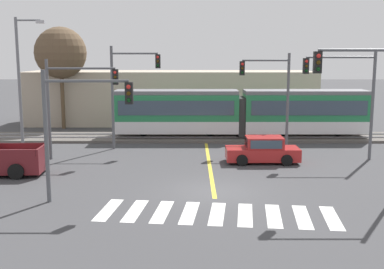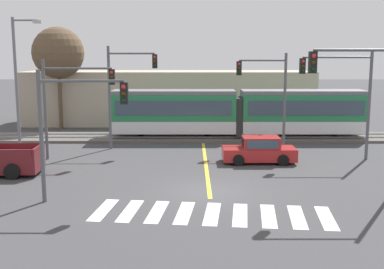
{
  "view_description": "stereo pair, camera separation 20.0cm",
  "coord_description": "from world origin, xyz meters",
  "px_view_note": "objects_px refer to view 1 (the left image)",
  "views": [
    {
      "loc": [
        -0.99,
        -21.24,
        6.21
      ],
      "look_at": [
        -0.91,
        6.34,
        1.6
      ],
      "focal_mm": 45.0,
      "sensor_mm": 36.0,
      "label": 1
    },
    {
      "loc": [
        -0.79,
        -21.24,
        6.21
      ],
      "look_at": [
        -0.91,
        6.34,
        1.6
      ],
      "focal_mm": 45.0,
      "sensor_mm": 36.0,
      "label": 2
    }
  ],
  "objects_px": {
    "traffic_light_mid_left": "(71,94)",
    "traffic_light_near_right": "(370,96)",
    "street_lamp_west": "(20,75)",
    "traffic_light_far_left": "(126,83)",
    "bare_tree_far_west": "(59,53)",
    "sedan_crossing": "(261,151)",
    "traffic_light_near_left": "(75,116)",
    "traffic_light_mid_right": "(348,87)",
    "light_rail_tram": "(239,111)",
    "traffic_light_far_right": "(271,87)"
  },
  "relations": [
    {
      "from": "traffic_light_mid_left",
      "to": "traffic_light_near_right",
      "type": "xyz_separation_m",
      "value": [
        14.53,
        -8.1,
        0.55
      ]
    },
    {
      "from": "traffic_light_mid_left",
      "to": "street_lamp_west",
      "type": "relative_size",
      "value": 0.69
    },
    {
      "from": "traffic_light_far_left",
      "to": "bare_tree_far_west",
      "type": "height_order",
      "value": "bare_tree_far_west"
    },
    {
      "from": "traffic_light_near_right",
      "to": "street_lamp_west",
      "type": "bearing_deg",
      "value": 147.67
    },
    {
      "from": "sedan_crossing",
      "to": "bare_tree_far_west",
      "type": "xyz_separation_m",
      "value": [
        -14.97,
        12.97,
        5.61
      ]
    },
    {
      "from": "sedan_crossing",
      "to": "traffic_light_mid_left",
      "type": "relative_size",
      "value": 0.71
    },
    {
      "from": "traffic_light_far_left",
      "to": "traffic_light_near_right",
      "type": "relative_size",
      "value": 0.99
    },
    {
      "from": "traffic_light_far_left",
      "to": "street_lamp_west",
      "type": "xyz_separation_m",
      "value": [
        -7.08,
        0.6,
        0.48
      ]
    },
    {
      "from": "traffic_light_near_left",
      "to": "traffic_light_near_right",
      "type": "xyz_separation_m",
      "value": [
        12.3,
        0.34,
        0.76
      ]
    },
    {
      "from": "sedan_crossing",
      "to": "traffic_light_mid_left",
      "type": "height_order",
      "value": "traffic_light_mid_left"
    },
    {
      "from": "traffic_light_mid_right",
      "to": "bare_tree_far_west",
      "type": "xyz_separation_m",
      "value": [
        -20.08,
        12.17,
        2.01
      ]
    },
    {
      "from": "light_rail_tram",
      "to": "traffic_light_near_left",
      "type": "distance_m",
      "value": 17.77
    },
    {
      "from": "traffic_light_far_left",
      "to": "traffic_light_mid_right",
      "type": "height_order",
      "value": "traffic_light_far_left"
    },
    {
      "from": "traffic_light_near_left",
      "to": "bare_tree_far_west",
      "type": "distance_m",
      "value": 21.58
    },
    {
      "from": "traffic_light_mid_right",
      "to": "traffic_light_far_right",
      "type": "height_order",
      "value": "traffic_light_mid_right"
    },
    {
      "from": "traffic_light_near_left",
      "to": "bare_tree_far_west",
      "type": "height_order",
      "value": "bare_tree_far_west"
    },
    {
      "from": "light_rail_tram",
      "to": "traffic_light_far_right",
      "type": "distance_m",
      "value": 4.93
    },
    {
      "from": "traffic_light_near_left",
      "to": "traffic_light_far_right",
      "type": "distance_m",
      "value": 15.13
    },
    {
      "from": "light_rail_tram",
      "to": "bare_tree_far_west",
      "type": "xyz_separation_m",
      "value": [
        -14.48,
        4.95,
        4.26
      ]
    },
    {
      "from": "traffic_light_far_left",
      "to": "bare_tree_far_west",
      "type": "relative_size",
      "value": 0.8
    },
    {
      "from": "traffic_light_mid_left",
      "to": "traffic_light_mid_right",
      "type": "bearing_deg",
      "value": -0.29
    },
    {
      "from": "traffic_light_near_left",
      "to": "sedan_crossing",
      "type": "bearing_deg",
      "value": 40.43
    },
    {
      "from": "traffic_light_far_left",
      "to": "street_lamp_west",
      "type": "bearing_deg",
      "value": 175.17
    },
    {
      "from": "traffic_light_near_left",
      "to": "street_lamp_west",
      "type": "height_order",
      "value": "street_lamp_west"
    },
    {
      "from": "traffic_light_near_left",
      "to": "street_lamp_west",
      "type": "relative_size",
      "value": 0.65
    },
    {
      "from": "light_rail_tram",
      "to": "traffic_light_far_right",
      "type": "xyz_separation_m",
      "value": [
        1.57,
        -4.2,
        2.05
      ]
    },
    {
      "from": "traffic_light_mid_left",
      "to": "traffic_light_mid_right",
      "type": "distance_m",
      "value": 16.22
    },
    {
      "from": "sedan_crossing",
      "to": "traffic_light_near_left",
      "type": "xyz_separation_m",
      "value": [
        -8.87,
        -7.56,
        3.0
      ]
    },
    {
      "from": "traffic_light_near_left",
      "to": "traffic_light_far_right",
      "type": "xyz_separation_m",
      "value": [
        9.96,
        11.38,
        0.4
      ]
    },
    {
      "from": "traffic_light_mid_left",
      "to": "traffic_light_mid_right",
      "type": "height_order",
      "value": "traffic_light_mid_right"
    },
    {
      "from": "traffic_light_mid_left",
      "to": "traffic_light_near_left",
      "type": "distance_m",
      "value": 8.73
    },
    {
      "from": "light_rail_tram",
      "to": "sedan_crossing",
      "type": "relative_size",
      "value": 4.4
    },
    {
      "from": "sedan_crossing",
      "to": "traffic_light_near_left",
      "type": "distance_m",
      "value": 12.04
    },
    {
      "from": "traffic_light_near_left",
      "to": "traffic_light_mid_right",
      "type": "bearing_deg",
      "value": 30.86
    },
    {
      "from": "traffic_light_mid_right",
      "to": "bare_tree_far_west",
      "type": "relative_size",
      "value": 0.76
    },
    {
      "from": "traffic_light_mid_left",
      "to": "traffic_light_far_left",
      "type": "height_order",
      "value": "traffic_light_far_left"
    },
    {
      "from": "light_rail_tram",
      "to": "traffic_light_mid_right",
      "type": "bearing_deg",
      "value": -52.19
    },
    {
      "from": "traffic_light_far_left",
      "to": "traffic_light_near_right",
      "type": "distance_m",
      "value": 16.29
    },
    {
      "from": "light_rail_tram",
      "to": "traffic_light_near_right",
      "type": "xyz_separation_m",
      "value": [
        3.92,
        -15.24,
        2.41
      ]
    },
    {
      "from": "traffic_light_far_left",
      "to": "traffic_light_far_right",
      "type": "bearing_deg",
      "value": -1.66
    },
    {
      "from": "light_rail_tram",
      "to": "sedan_crossing",
      "type": "distance_m",
      "value": 8.15
    },
    {
      "from": "traffic_light_mid_left",
      "to": "traffic_light_near_right",
      "type": "height_order",
      "value": "traffic_light_near_right"
    },
    {
      "from": "light_rail_tram",
      "to": "traffic_light_far_left",
      "type": "relative_size",
      "value": 2.74
    },
    {
      "from": "traffic_light_near_right",
      "to": "bare_tree_far_west",
      "type": "bearing_deg",
      "value": 132.34
    },
    {
      "from": "traffic_light_near_right",
      "to": "traffic_light_far_right",
      "type": "distance_m",
      "value": 11.29
    },
    {
      "from": "bare_tree_far_west",
      "to": "sedan_crossing",
      "type": "bearing_deg",
      "value": -40.92
    },
    {
      "from": "traffic_light_near_left",
      "to": "street_lamp_west",
      "type": "distance_m",
      "value": 13.92
    },
    {
      "from": "sedan_crossing",
      "to": "traffic_light_far_left",
      "type": "bearing_deg",
      "value": 153.77
    },
    {
      "from": "traffic_light_near_left",
      "to": "traffic_light_far_right",
      "type": "bearing_deg",
      "value": 48.81
    },
    {
      "from": "traffic_light_mid_left",
      "to": "traffic_light_far_right",
      "type": "height_order",
      "value": "traffic_light_far_right"
    }
  ]
}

